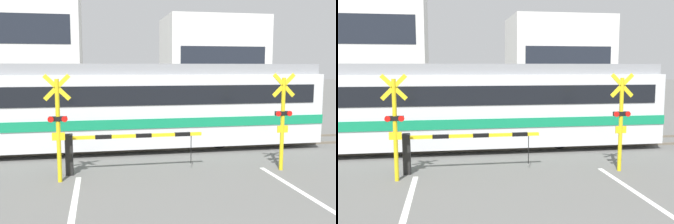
# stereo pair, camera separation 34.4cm
# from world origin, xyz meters

# --- Properties ---
(rail_track_near) EXTENTS (50.00, 0.10, 0.08)m
(rail_track_near) POSITION_xyz_m (0.00, 10.01, 0.04)
(rail_track_near) COLOR #6B6051
(rail_track_near) RESTS_ON ground_plane
(rail_track_far) EXTENTS (50.00, 0.10, 0.08)m
(rail_track_far) POSITION_xyz_m (0.00, 11.45, 0.04)
(rail_track_far) COLOR #6B6051
(rail_track_far) RESTS_ON ground_plane
(commuter_train) EXTENTS (19.02, 2.99, 3.06)m
(commuter_train) POSITION_xyz_m (-3.64, 10.73, 1.64)
(commuter_train) COLOR silver
(commuter_train) RESTS_ON ground_plane
(crossing_barrier_near) EXTENTS (3.83, 0.20, 1.14)m
(crossing_barrier_near) POSITION_xyz_m (-1.91, 7.50, 0.79)
(crossing_barrier_near) COLOR black
(crossing_barrier_near) RESTS_ON ground_plane
(crossing_barrier_far) EXTENTS (3.83, 0.20, 1.14)m
(crossing_barrier_far) POSITION_xyz_m (1.91, 13.75, 0.79)
(crossing_barrier_far) COLOR black
(crossing_barrier_far) RESTS_ON ground_plane
(crossing_signal_left) EXTENTS (0.68, 0.15, 2.78)m
(crossing_signal_left) POSITION_xyz_m (-3.07, 6.89, 1.53)
(crossing_signal_left) COLOR yellow
(crossing_signal_left) RESTS_ON ground_plane
(crossing_signal_right) EXTENTS (0.68, 0.15, 2.78)m
(crossing_signal_right) POSITION_xyz_m (3.07, 6.89, 1.53)
(crossing_signal_right) COLOR yellow
(crossing_signal_right) RESTS_ON ground_plane
(pedestrian) EXTENTS (0.38, 0.22, 1.66)m
(pedestrian) POSITION_xyz_m (-1.04, 15.61, 0.95)
(pedestrian) COLOR #33384C
(pedestrian) RESTS_ON ground_plane
(building_left_of_street) EXTENTS (6.98, 5.65, 9.96)m
(building_left_of_street) POSITION_xyz_m (-6.71, 26.43, 4.98)
(building_left_of_street) COLOR white
(building_left_of_street) RESTS_ON ground_plane
(building_right_of_street) EXTENTS (7.70, 5.65, 6.86)m
(building_right_of_street) POSITION_xyz_m (7.07, 26.43, 3.43)
(building_right_of_street) COLOR white
(building_right_of_street) RESTS_ON ground_plane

